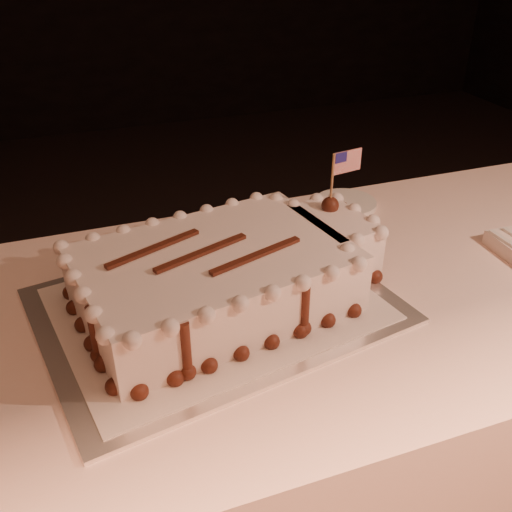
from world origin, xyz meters
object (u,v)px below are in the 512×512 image
object	(u,v)px
banquet_table	(338,415)
cake_board	(216,306)
side_plate	(345,203)
sheet_cake	(230,273)

from	to	relation	value
banquet_table	cake_board	distance (m)	0.47
banquet_table	side_plate	xyz separation A→B (m)	(0.15, 0.31, 0.38)
banquet_table	side_plate	bearing A→B (deg)	64.87
banquet_table	cake_board	xyz separation A→B (m)	(-0.28, 0.01, 0.38)
cake_board	side_plate	world-z (taller)	side_plate
banquet_table	sheet_cake	xyz separation A→B (m)	(-0.25, 0.02, 0.44)
cake_board	side_plate	distance (m)	0.53
banquet_table	cake_board	bearing A→B (deg)	178.17
cake_board	sheet_cake	size ratio (longest dim) A/B	1.03
banquet_table	side_plate	size ratio (longest dim) A/B	15.57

